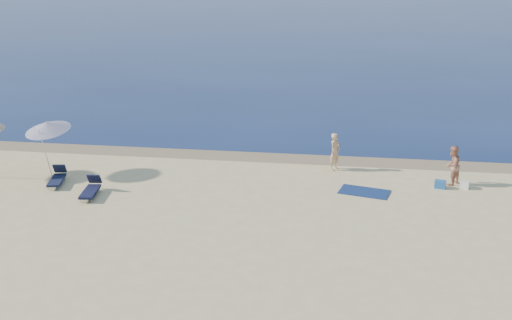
{
  "coord_description": "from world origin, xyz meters",
  "views": [
    {
      "loc": [
        2.36,
        -8.2,
        9.35
      ],
      "look_at": [
        -1.05,
        16.0,
        1.0
      ],
      "focal_mm": 45.0,
      "sensor_mm": 36.0,
      "label": 1
    }
  ],
  "objects_px": {
    "person_left": "(335,152)",
    "blue_cooler": "(440,184)",
    "person_right": "(452,165)",
    "umbrella_near": "(47,127)"
  },
  "relations": [
    {
      "from": "person_left",
      "to": "blue_cooler",
      "type": "bearing_deg",
      "value": -77.42
    },
    {
      "from": "person_left",
      "to": "person_right",
      "type": "xyz_separation_m",
      "value": [
        4.71,
        -1.12,
        -0.0
      ]
    },
    {
      "from": "person_right",
      "to": "umbrella_near",
      "type": "height_order",
      "value": "umbrella_near"
    },
    {
      "from": "person_right",
      "to": "umbrella_near",
      "type": "distance_m",
      "value": 16.63
    },
    {
      "from": "person_left",
      "to": "umbrella_near",
      "type": "distance_m",
      "value": 12.11
    },
    {
      "from": "person_left",
      "to": "person_right",
      "type": "distance_m",
      "value": 4.84
    },
    {
      "from": "person_left",
      "to": "person_right",
      "type": "bearing_deg",
      "value": -70.02
    },
    {
      "from": "person_right",
      "to": "blue_cooler",
      "type": "distance_m",
      "value": 0.94
    },
    {
      "from": "person_left",
      "to": "blue_cooler",
      "type": "relative_size",
      "value": 3.77
    },
    {
      "from": "blue_cooler",
      "to": "person_right",
      "type": "bearing_deg",
      "value": 59.34
    }
  ]
}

